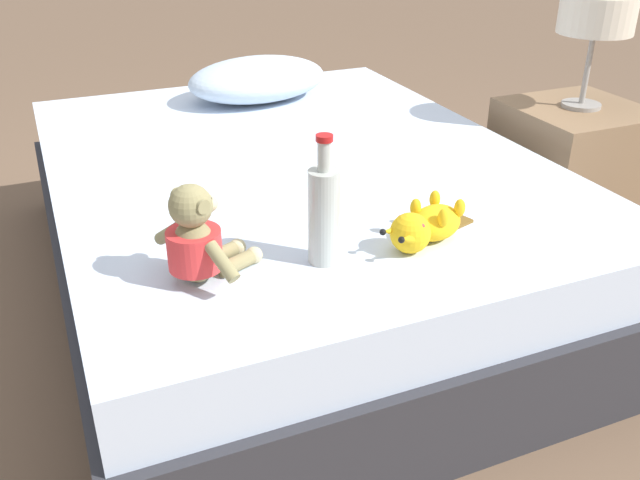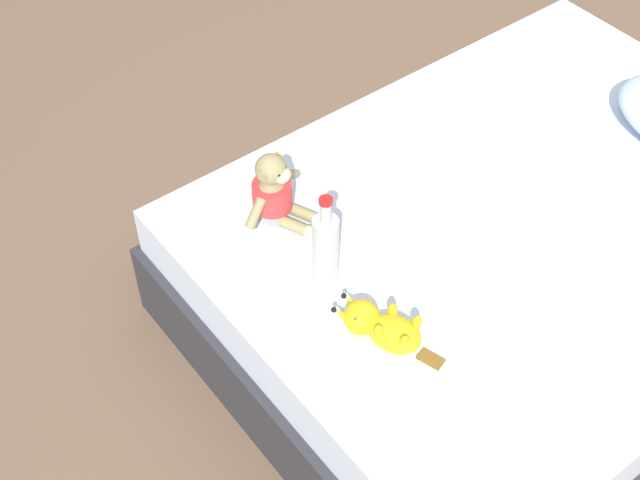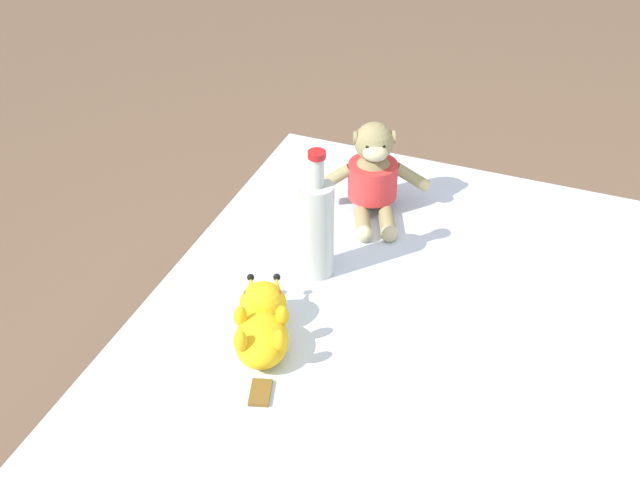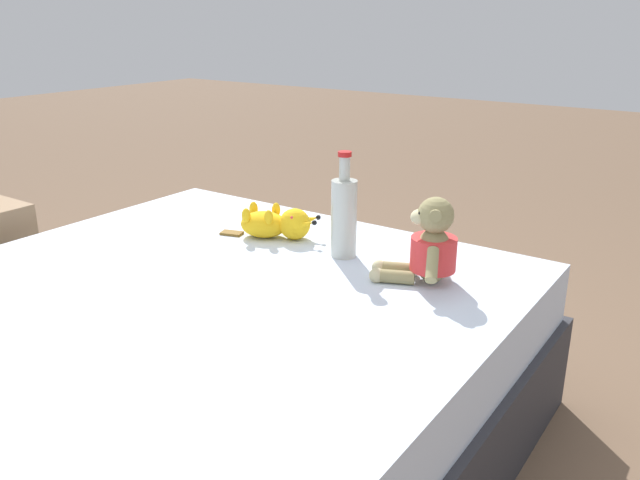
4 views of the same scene
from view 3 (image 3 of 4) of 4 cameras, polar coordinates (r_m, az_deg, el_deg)
The scene contains 3 objects.
plush_monkey at distance 2.32m, azimuth 3.22°, elevation 3.86°, with size 0.25×0.27×0.24m.
plush_yellow_creature at distance 1.94m, azimuth -3.50°, elevation -5.06°, with size 0.32×0.19×0.10m.
glass_bottle at distance 2.08m, azimuth -0.18°, elevation 0.84°, with size 0.08×0.08×0.31m.
Camera 3 is at (1.42, -0.04, 1.77)m, focal length 53.17 mm.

